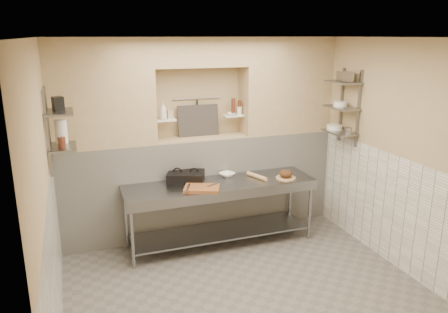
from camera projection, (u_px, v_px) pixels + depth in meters
name	position (u px, v px, depth m)	size (l,w,h in m)	color
floor	(246.00, 294.00, 5.02)	(4.00, 3.90, 0.10)	slate
ceiling	(250.00, 32.00, 4.24)	(4.00, 3.90, 0.10)	silver
wall_left	(40.00, 197.00, 3.97)	(0.10, 3.90, 2.80)	tan
wall_right	(404.00, 156.00, 5.30)	(0.10, 3.90, 2.80)	tan
wall_back	(196.00, 135.00, 6.45)	(4.00, 0.10, 2.80)	tan
wall_front	(368.00, 263.00, 2.82)	(4.00, 0.10, 2.80)	tan
backwall_lower	(201.00, 185.00, 6.41)	(4.00, 0.40, 1.40)	white
alcove_sill	(201.00, 138.00, 6.22)	(1.30, 0.40, 0.02)	tan
backwall_pillar_left	(101.00, 93.00, 5.60)	(1.35, 0.40, 1.40)	tan
backwall_pillar_right	(286.00, 86.00, 6.46)	(1.35, 0.40, 1.40)	tan
backwall_header	(199.00, 52.00, 5.90)	(1.30, 0.40, 0.40)	tan
wainscot_left	(55.00, 265.00, 4.18)	(0.02, 3.90, 1.40)	white
wainscot_right	(394.00, 211.00, 5.47)	(0.02, 3.90, 1.40)	white
alcove_shelf_left	(165.00, 120.00, 5.98)	(0.28, 0.16, 0.03)	white
alcove_shelf_right	(233.00, 116.00, 6.30)	(0.28, 0.16, 0.03)	white
utensil_rail	(197.00, 98.00, 6.23)	(0.02, 0.02, 0.70)	gray
hanging_steel	(197.00, 110.00, 6.26)	(0.02, 0.02, 0.30)	black
splash_panel	(198.00, 121.00, 6.25)	(0.60, 0.02, 0.45)	#383330
shelf_rail_left_a	(48.00, 127.00, 5.02)	(0.03, 0.03, 0.95)	slate
shelf_rail_left_b	(47.00, 134.00, 4.66)	(0.03, 0.03, 0.95)	slate
wall_shelf_left_lower	(62.00, 147.00, 4.94)	(0.30, 0.50, 0.03)	slate
wall_shelf_left_upper	(59.00, 112.00, 4.83)	(0.30, 0.50, 0.03)	slate
shelf_rail_right_a	(341.00, 105.00, 6.29)	(0.03, 0.03, 1.05)	slate
shelf_rail_right_b	(358.00, 109.00, 5.93)	(0.03, 0.03, 1.05)	slate
wall_shelf_right_lower	(340.00, 132.00, 6.16)	(0.30, 0.50, 0.03)	slate
wall_shelf_right_mid	(341.00, 108.00, 6.06)	(0.30, 0.50, 0.03)	slate
wall_shelf_right_upper	(343.00, 82.00, 5.97)	(0.30, 0.50, 0.03)	slate
prep_table	(221.00, 201.00, 5.94)	(2.60, 0.70, 0.90)	gray
panini_press	(186.00, 177.00, 5.93)	(0.58, 0.51, 0.13)	black
cutting_board	(202.00, 188.00, 5.61)	(0.45, 0.31, 0.04)	brown
knife_blade	(214.00, 184.00, 5.69)	(0.24, 0.03, 0.01)	gray
tongs	(188.00, 188.00, 5.53)	(0.02, 0.02, 0.25)	gray
mixing_bowl	(227.00, 175.00, 6.15)	(0.21, 0.21, 0.05)	white
rolling_pin	(257.00, 176.00, 6.07)	(0.06, 0.06, 0.37)	tan
bread_board	(286.00, 178.00, 6.06)	(0.27, 0.27, 0.02)	tan
bread_loaf	(286.00, 174.00, 6.04)	(0.18, 0.18, 0.11)	#4C2D19
bottle_soap	(163.00, 111.00, 5.89)	(0.09, 0.09, 0.24)	white
jar_alcove	(170.00, 114.00, 6.00)	(0.08, 0.08, 0.11)	tan
bowl_alcove	(231.00, 114.00, 6.26)	(0.12, 0.12, 0.04)	white
condiment_a	(239.00, 107.00, 6.29)	(0.06, 0.06, 0.20)	#4F2417
condiment_b	(233.00, 106.00, 6.28)	(0.06, 0.06, 0.23)	#4F2417
condiment_c	(239.00, 111.00, 6.30)	(0.07, 0.07, 0.11)	white
jug_left	(61.00, 132.00, 5.03)	(0.14, 0.14, 0.27)	white
jar_left	(62.00, 143.00, 4.82)	(0.08, 0.08, 0.12)	#4F2417
box_left_upper	(58.00, 104.00, 4.83)	(0.11, 0.11, 0.15)	black
bowl_right	(334.00, 127.00, 6.27)	(0.22, 0.22, 0.07)	white
canister_right	(348.00, 131.00, 5.96)	(0.09, 0.09, 0.09)	gray
bowl_right_mid	(340.00, 104.00, 6.08)	(0.18, 0.18, 0.07)	white
basket_right	(345.00, 77.00, 5.92)	(0.17, 0.21, 0.13)	gray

